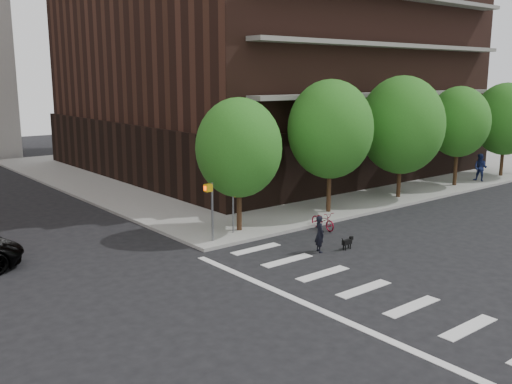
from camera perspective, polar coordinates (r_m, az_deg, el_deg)
name	(u,v)px	position (r m, az deg, el deg)	size (l,w,h in m)	color
ground	(301,311)	(18.43, 4.53, -11.77)	(120.00, 120.00, 0.00)	black
sidewalk_ne	(287,162)	(48.64, 3.13, 3.00)	(39.00, 33.00, 0.15)	gray
crosswalk	(349,294)	(19.90, 9.24, -10.07)	(3.85, 13.00, 0.01)	silver
tree_a	(239,148)	(26.21, -1.73, 4.44)	(4.00, 4.00, 5.90)	#301E11
tree_b	(330,129)	(30.14, 7.45, 6.23)	(4.50, 4.50, 6.65)	#301E11
tree_c	(402,125)	(34.72, 14.36, 6.49)	(5.00, 5.00, 6.80)	#301E11
tree_d	(459,122)	(39.68, 19.62, 6.63)	(4.00, 4.00, 6.20)	#301E11
tree_e	(505,119)	(44.89, 23.68, 6.70)	(4.50, 4.50, 6.35)	#301E11
pedestrian_signal	(217,202)	(25.15, -3.96, -0.96)	(2.18, 0.67, 2.60)	slate
scooter	(323,220)	(27.72, 6.70, -2.84)	(0.58, 1.67, 0.87)	maroon
dog_walker	(320,234)	(24.09, 6.38, -4.19)	(0.37, 0.57, 1.56)	black
dog	(348,242)	(24.74, 9.14, -4.94)	(0.61, 0.19, 0.52)	black
pedestrian_far	(480,168)	(42.15, 21.53, 2.29)	(0.72, 0.92, 1.89)	navy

